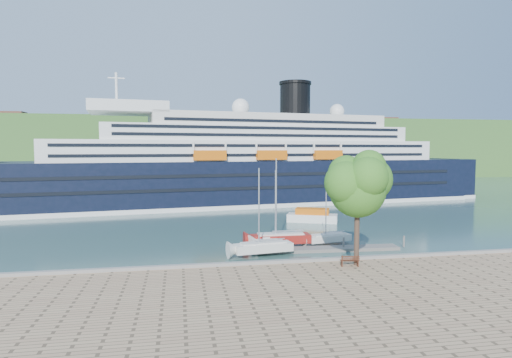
% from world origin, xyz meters
% --- Properties ---
extents(ground, '(400.00, 400.00, 0.00)m').
position_xyz_m(ground, '(0.00, 0.00, 0.00)').
color(ground, '#2A4B4A').
rests_on(ground, ground).
extents(far_hillside, '(400.00, 50.00, 24.00)m').
position_xyz_m(far_hillside, '(0.00, 145.00, 12.00)').
color(far_hillside, '#2F5E25').
rests_on(far_hillside, ground).
extents(quay_coping, '(220.00, 0.50, 0.30)m').
position_xyz_m(quay_coping, '(0.00, -0.20, 1.15)').
color(quay_coping, slate).
rests_on(quay_coping, promenade).
extents(cruise_ship, '(119.35, 32.86, 26.52)m').
position_xyz_m(cruise_ship, '(2.06, 51.31, 13.26)').
color(cruise_ship, black).
rests_on(cruise_ship, ground).
extents(park_bench, '(1.86, 1.03, 1.13)m').
position_xyz_m(park_bench, '(4.35, -2.36, 1.56)').
color(park_bench, '#4A2415').
rests_on(park_bench, promenade).
extents(promenade_tree, '(6.94, 6.94, 11.50)m').
position_xyz_m(promenade_tree, '(5.13, -2.07, 6.75)').
color(promenade_tree, '#265F19').
rests_on(promenade_tree, promenade).
extents(floating_pontoon, '(16.73, 2.93, 0.37)m').
position_xyz_m(floating_pontoon, '(5.94, 7.75, 0.18)').
color(floating_pontoon, slate).
rests_on(floating_pontoon, ground).
extents(sailboat_white_near, '(7.37, 3.02, 9.24)m').
position_xyz_m(sailboat_white_near, '(-1.95, 6.63, 4.62)').
color(sailboat_white_near, silver).
rests_on(sailboat_white_near, ground).
extents(sailboat_red, '(7.88, 2.24, 10.15)m').
position_xyz_m(sailboat_red, '(0.91, 10.36, 5.08)').
color(sailboat_red, maroon).
rests_on(sailboat_red, ground).
extents(sailboat_white_far, '(6.42, 2.86, 8.01)m').
position_xyz_m(sailboat_white_far, '(7.08, 10.69, 4.01)').
color(sailboat_white_far, silver).
rests_on(sailboat_white_far, ground).
extents(tender_launch, '(8.46, 5.69, 2.22)m').
position_xyz_m(tender_launch, '(10.14, 26.79, 1.11)').
color(tender_launch, '#D65F0C').
rests_on(tender_launch, ground).
extents(sailboat_extra, '(7.12, 3.64, 8.86)m').
position_xyz_m(sailboat_extra, '(0.71, 10.38, 4.43)').
color(sailboat_extra, silver).
rests_on(sailboat_extra, ground).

